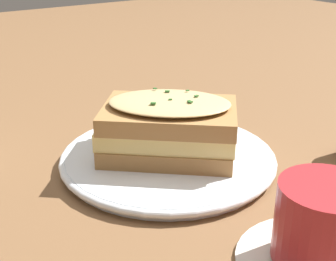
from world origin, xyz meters
TOP-DOWN VIEW (x-y plane):
  - ground_plane at (0.00, 0.00)m, footprint 2.40×2.40m
  - dinner_plate at (-0.01, 0.03)m, footprint 0.24×0.24m
  - sandwich at (-0.01, 0.02)m, footprint 0.17×0.17m
  - teacup_with_saucer at (-0.01, -0.18)m, footprint 0.13×0.13m

SIDE VIEW (x-z plane):
  - ground_plane at x=0.00m, z-range 0.00..0.00m
  - dinner_plate at x=-0.01m, z-range 0.00..0.01m
  - teacup_with_saucer at x=-0.01m, z-range 0.00..0.07m
  - sandwich at x=-0.01m, z-range 0.01..0.08m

